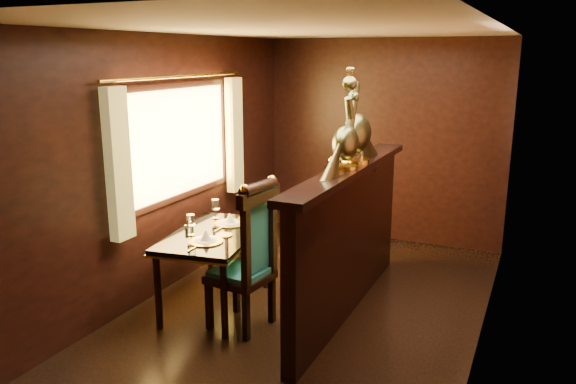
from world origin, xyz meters
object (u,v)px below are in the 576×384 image
at_px(peacock_right, 357,116).
at_px(chair_right, 335,220).
at_px(dining_table, 215,240).
at_px(peacock_left, 346,128).
at_px(chair_left, 252,253).

bearing_deg(peacock_right, chair_right, 137.45).
bearing_deg(dining_table, peacock_left, 4.67).
relative_size(chair_right, peacock_left, 2.00).
xyz_separation_m(dining_table, chair_left, (0.52, -0.26, 0.04)).
bearing_deg(chair_left, peacock_right, 59.22).
bearing_deg(chair_left, chair_right, 78.62).
distance_m(dining_table, chair_left, 0.58).
bearing_deg(peacock_left, peacock_right, 90.00).
height_order(dining_table, chair_right, chair_right).
bearing_deg(dining_table, chair_right, 33.98).
relative_size(chair_left, peacock_left, 1.90).
relative_size(peacock_left, peacock_right, 0.83).
bearing_deg(peacock_left, chair_left, -139.46).
bearing_deg(dining_table, chair_left, -34.85).
bearing_deg(chair_right, peacock_right, -31.80).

